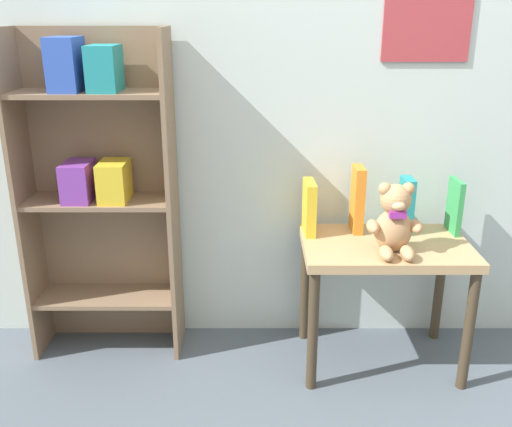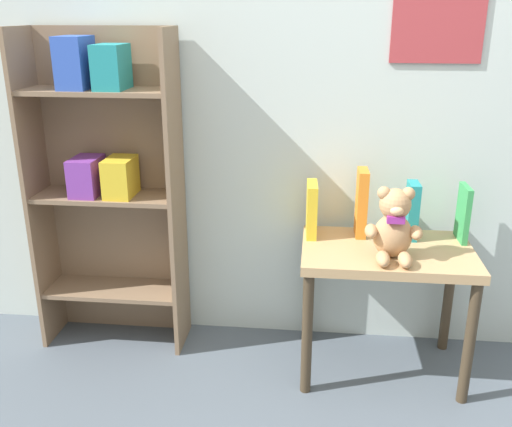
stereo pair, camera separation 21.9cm
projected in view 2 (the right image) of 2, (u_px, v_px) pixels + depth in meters
The scene contains 8 objects.
wall_back at pixel (337, 42), 2.17m from camera, with size 4.80×0.07×2.50m.
bookshelf_side at pixel (107, 174), 2.31m from camera, with size 0.60×0.23×1.31m.
display_table at pixel (386, 268), 2.16m from camera, with size 0.64×0.42×0.52m.
teddy_bear at pixel (394, 227), 2.01m from camera, with size 0.20×0.18×0.26m.
book_standing_yellow at pixel (312, 209), 2.23m from camera, with size 0.04×0.14×0.21m, color gold.
book_standing_orange at pixel (362, 203), 2.22m from camera, with size 0.04×0.12×0.27m, color orange.
book_standing_teal at pixel (412, 211), 2.20m from camera, with size 0.04×0.10×0.22m, color teal.
book_standing_green at pixel (463, 213), 2.18m from camera, with size 0.02×0.13×0.22m, color #33934C.
Camera 2 is at (-0.06, -0.89, 1.36)m, focal length 40.00 mm.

